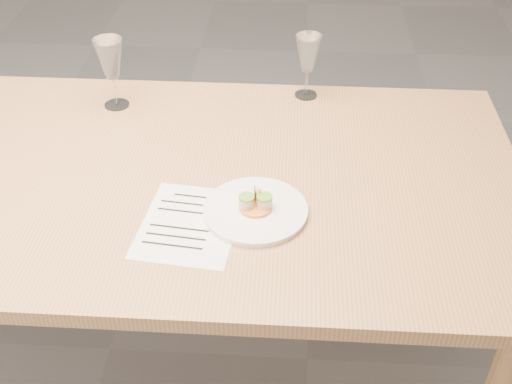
# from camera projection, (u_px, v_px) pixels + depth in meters

# --- Properties ---
(ground) EXTENTS (7.00, 7.00, 0.00)m
(ground) POSITION_uv_depth(u_px,v_px,m) (110.00, 349.00, 2.16)
(ground) COLOR slate
(ground) RESTS_ON ground
(dining_table) EXTENTS (2.40, 1.00, 0.75)m
(dining_table) POSITION_uv_depth(u_px,v_px,m) (75.00, 189.00, 1.74)
(dining_table) COLOR tan
(dining_table) RESTS_ON ground
(dinner_plate) EXTENTS (0.25, 0.25, 0.07)m
(dinner_plate) POSITION_uv_depth(u_px,v_px,m) (256.00, 210.00, 1.55)
(dinner_plate) COLOR white
(dinner_plate) RESTS_ON dining_table
(recipe_sheet) EXTENTS (0.26, 0.31, 0.00)m
(recipe_sheet) POSITION_uv_depth(u_px,v_px,m) (190.00, 224.00, 1.53)
(recipe_sheet) COLOR white
(recipe_sheet) RESTS_ON dining_table
(wine_glass_2) EXTENTS (0.09, 0.09, 0.22)m
(wine_glass_2) POSITION_uv_depth(u_px,v_px,m) (110.00, 60.00, 1.87)
(wine_glass_2) COLOR white
(wine_glass_2) RESTS_ON dining_table
(wine_glass_3) EXTENTS (0.08, 0.08, 0.20)m
(wine_glass_3) POSITION_uv_depth(u_px,v_px,m) (308.00, 55.00, 1.93)
(wine_glass_3) COLOR white
(wine_glass_3) RESTS_ON dining_table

